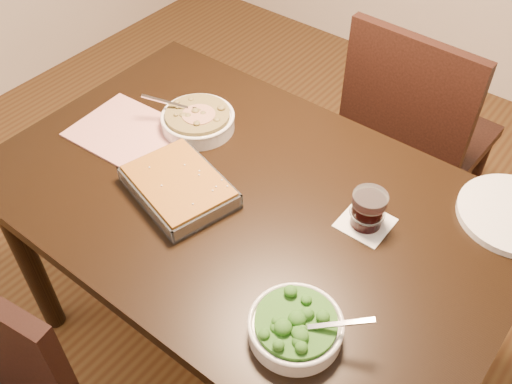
{
  "coord_description": "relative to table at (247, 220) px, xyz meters",
  "views": [
    {
      "loc": [
        0.67,
        -0.82,
        1.83
      ],
      "look_at": [
        0.04,
        -0.01,
        0.8
      ],
      "focal_mm": 40.0,
      "sensor_mm": 36.0,
      "label": 1
    }
  ],
  "objects": [
    {
      "name": "magazine_a",
      "position": [
        -0.43,
        -0.01,
        0.1
      ],
      "size": [
        0.36,
        0.27,
        0.01
      ],
      "primitive_type": "cube",
      "rotation": [
        0.0,
        0.0,
        0.05
      ],
      "color": "#BA3835",
      "rests_on": "table"
    },
    {
      "name": "baking_dish",
      "position": [
        -0.15,
        -0.1,
        0.12
      ],
      "size": [
        0.33,
        0.28,
        0.05
      ],
      "rotation": [
        0.0,
        0.0,
        -0.27
      ],
      "color": "silver",
      "rests_on": "table"
    },
    {
      "name": "wine_tumbler",
      "position": [
        0.3,
        0.11,
        0.15
      ],
      "size": [
        0.09,
        0.09,
        0.1
      ],
      "color": "black",
      "rests_on": "coaster"
    },
    {
      "name": "broccoli_bowl",
      "position": [
        0.34,
        -0.26,
        0.12
      ],
      "size": [
        0.21,
        0.21,
        0.08
      ],
      "color": "white",
      "rests_on": "table"
    },
    {
      "name": "stew_bowl",
      "position": [
        -0.29,
        0.13,
        0.13
      ],
      "size": [
        0.23,
        0.22,
        0.08
      ],
      "color": "white",
      "rests_on": "table"
    },
    {
      "name": "chair_far",
      "position": [
        0.14,
        0.77,
        -0.11
      ],
      "size": [
        0.47,
        0.47,
        0.97
      ],
      "rotation": [
        0.0,
        0.0,
        3.11
      ],
      "color": "black",
      "rests_on": "ground"
    },
    {
      "name": "coaster",
      "position": [
        0.3,
        0.11,
        0.1
      ],
      "size": [
        0.12,
        0.12,
        0.0
      ],
      "primitive_type": "cube",
      "color": "white",
      "rests_on": "table"
    },
    {
      "name": "ground",
      "position": [
        0.0,
        0.0,
        -0.65
      ],
      "size": [
        4.0,
        4.0,
        0.0
      ],
      "primitive_type": "plane",
      "color": "#472A14",
      "rests_on": "ground"
    },
    {
      "name": "table",
      "position": [
        0.0,
        0.0,
        0.0
      ],
      "size": [
        1.4,
        0.9,
        0.75
      ],
      "color": "black",
      "rests_on": "ground"
    }
  ]
}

